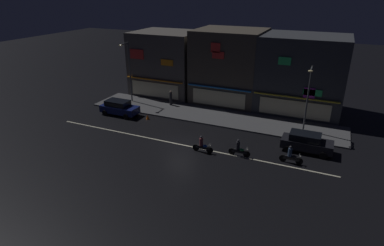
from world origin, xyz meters
TOP-DOWN VIEW (x-y plane):
  - ground_plane at (0.00, 0.00)m, footprint 140.00×140.00m
  - lane_divider_stripe at (0.00, 0.00)m, footprint 27.11×0.16m
  - sidewalk_far at (0.00, 7.75)m, footprint 28.54×5.03m
  - storefront_left_block at (8.56, 13.86)m, footprint 9.23×7.33m
  - storefront_center_block at (-8.56, 13.84)m, footprint 8.29×7.31m
  - storefront_right_block at (-0.00, 13.87)m, footprint 8.05×7.36m
  - streetlamp_west at (-10.71, 8.03)m, footprint 0.44×1.64m
  - streetlamp_mid at (9.94, 7.46)m, footprint 0.44×1.64m
  - pedestrian_on_sidewalk at (-5.57, 8.92)m, footprint 0.33×0.33m
  - parked_car_near_kerb at (10.62, 3.35)m, footprint 4.30×1.98m
  - parked_car_trailing at (-9.52, 3.96)m, footprint 4.30×1.98m
  - motorcycle_lead at (5.51, 0.11)m, footprint 1.90×0.60m
  - motorcycle_following at (2.40, -0.50)m, footprint 1.90×0.60m
  - motorcycle_opposite_lane at (9.71, 0.68)m, footprint 1.90×0.60m
  - traffic_cone at (-5.92, 4.07)m, footprint 0.36×0.36m

SIDE VIEW (x-z plane):
  - ground_plane at x=0.00m, z-range 0.00..0.00m
  - lane_divider_stripe at x=0.00m, z-range 0.00..0.01m
  - sidewalk_far at x=0.00m, z-range 0.00..0.14m
  - traffic_cone at x=-5.92m, z-range 0.00..0.55m
  - motorcycle_lead at x=5.51m, z-range -0.13..1.39m
  - motorcycle_following at x=2.40m, z-range -0.13..1.39m
  - motorcycle_opposite_lane at x=9.71m, z-range -0.13..1.39m
  - parked_car_near_kerb at x=10.62m, z-range 0.03..1.70m
  - parked_car_trailing at x=-9.52m, z-range 0.03..1.70m
  - pedestrian_on_sidewalk at x=-5.57m, z-range 0.08..1.87m
  - streetlamp_mid at x=9.94m, z-range 0.76..7.22m
  - storefront_center_block at x=-8.56m, z-range 0.00..8.08m
  - storefront_left_block at x=8.56m, z-range -0.01..8.55m
  - storefront_right_block at x=0.00m, z-range 0.00..8.75m
  - streetlamp_west at x=-10.71m, z-range 0.78..8.05m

